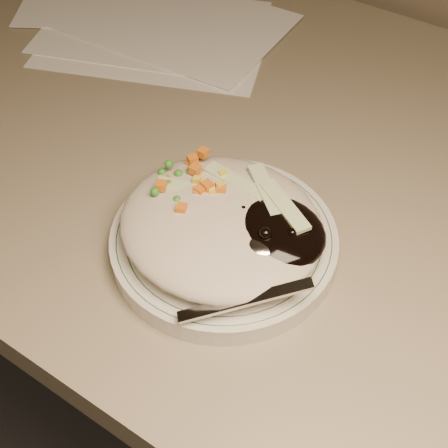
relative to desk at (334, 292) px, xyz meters
The scene contains 5 objects.
desk is the anchor object (origin of this frame).
plate 0.27m from the desk, 112.53° to the right, with size 0.22×0.22×0.02m, color silver.
plate_rim 0.28m from the desk, 112.53° to the right, with size 0.20×0.20×0.00m.
meal 0.30m from the desk, 111.11° to the right, with size 0.21×0.19×0.05m.
papers 0.46m from the desk, 160.58° to the left, with size 0.47×0.39×0.00m.
Camera 1 is at (0.15, 0.90, 1.20)m, focal length 50.00 mm.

